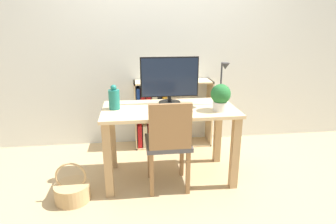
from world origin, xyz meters
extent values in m
plane|color=tan|center=(0.00, 0.00, 0.00)|extent=(10.00, 10.00, 0.00)
cube|color=silver|center=(0.00, 0.96, 1.30)|extent=(8.00, 0.05, 2.60)
cube|color=#D8BC8C|center=(0.00, 0.00, 0.71)|extent=(1.25, 0.64, 0.03)
cube|color=tan|center=(-0.57, -0.27, 0.35)|extent=(0.07, 0.07, 0.69)
cube|color=tan|center=(0.57, -0.27, 0.35)|extent=(0.07, 0.07, 0.69)
cube|color=tan|center=(-0.57, 0.27, 0.35)|extent=(0.07, 0.07, 0.69)
cube|color=tan|center=(0.57, 0.27, 0.35)|extent=(0.07, 0.07, 0.69)
cylinder|color=black|center=(0.02, 0.16, 0.73)|extent=(0.21, 0.21, 0.02)
cylinder|color=black|center=(0.02, 0.16, 0.77)|extent=(0.04, 0.04, 0.06)
cube|color=black|center=(0.02, 0.16, 0.98)|extent=(0.56, 0.02, 0.39)
cube|color=#192338|center=(0.02, 0.16, 0.98)|extent=(0.54, 0.03, 0.36)
cube|color=#B2B2B7|center=(0.01, -0.11, 0.73)|extent=(0.37, 0.12, 0.02)
cylinder|color=#1E7266|center=(-0.51, 0.02, 0.81)|extent=(0.10, 0.10, 0.18)
sphere|color=#1E7266|center=(-0.51, 0.02, 0.92)|extent=(0.06, 0.06, 0.06)
cylinder|color=#2D2D33|center=(0.51, 0.07, 0.73)|extent=(0.10, 0.10, 0.02)
cylinder|color=#2D2D33|center=(0.51, 0.07, 0.94)|extent=(0.02, 0.02, 0.38)
cylinder|color=#2D2D33|center=(0.51, 0.02, 1.13)|extent=(0.01, 0.10, 0.01)
cone|color=#2D2D33|center=(0.51, -0.03, 1.11)|extent=(0.08, 0.08, 0.06)
cylinder|color=silver|center=(0.44, -0.14, 0.76)|extent=(0.13, 0.13, 0.08)
sphere|color=#23662D|center=(0.44, -0.14, 0.88)|extent=(0.18, 0.18, 0.18)
cube|color=#4C4C51|center=(-0.04, -0.15, 0.44)|extent=(0.40, 0.40, 0.04)
cube|color=olive|center=(-0.04, -0.34, 0.66)|extent=(0.36, 0.03, 0.40)
cube|color=olive|center=(-0.20, -0.32, 0.21)|extent=(0.04, 0.04, 0.42)
cube|color=olive|center=(0.13, -0.32, 0.21)|extent=(0.04, 0.04, 0.42)
cube|color=olive|center=(-0.20, 0.01, 0.21)|extent=(0.04, 0.04, 0.42)
cube|color=olive|center=(0.13, 0.01, 0.21)|extent=(0.04, 0.04, 0.42)
cube|color=#D8BC8C|center=(-0.32, 0.79, 0.41)|extent=(0.02, 0.28, 0.82)
cube|color=#D8BC8C|center=(0.61, 0.79, 0.41)|extent=(0.02, 0.28, 0.82)
cube|color=#D8BC8C|center=(0.15, 0.79, 0.01)|extent=(0.95, 0.28, 0.02)
cube|color=#D8BC8C|center=(0.15, 0.79, 0.81)|extent=(0.95, 0.28, 0.02)
cube|color=#D8BC8C|center=(0.15, 0.79, 0.41)|extent=(0.91, 0.28, 0.02)
cube|color=red|center=(-0.27, 0.79, 0.16)|extent=(0.05, 0.24, 0.28)
cube|color=beige|center=(-0.21, 0.79, 0.16)|extent=(0.05, 0.24, 0.28)
cube|color=red|center=(-0.13, 0.79, 0.13)|extent=(0.07, 0.24, 0.23)
cube|color=navy|center=(-0.28, 0.79, 0.59)|extent=(0.04, 0.24, 0.34)
cube|color=red|center=(-0.22, 0.79, 0.57)|extent=(0.05, 0.24, 0.29)
cube|color=red|center=(-0.16, 0.79, 0.59)|extent=(0.06, 0.24, 0.34)
cube|color=beige|center=(-0.08, 0.79, 0.59)|extent=(0.06, 0.24, 0.34)
cube|color=black|center=(-0.03, 0.79, 0.59)|extent=(0.04, 0.24, 0.35)
cube|color=orange|center=(0.03, 0.79, 0.58)|extent=(0.05, 0.24, 0.32)
cylinder|color=tan|center=(-0.89, -0.29, 0.08)|extent=(0.30, 0.30, 0.16)
torus|color=tan|center=(-0.89, -0.29, 0.23)|extent=(0.26, 0.02, 0.26)
camera|label=1|loc=(-0.33, -2.50, 1.47)|focal=30.00mm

